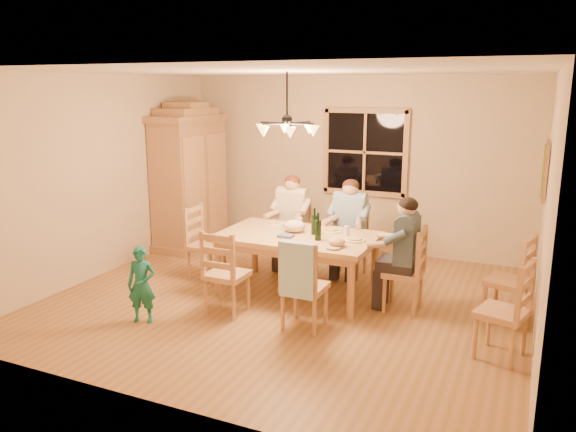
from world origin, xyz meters
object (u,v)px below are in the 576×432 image
at_px(chandelier, 287,128).
at_px(chair_far_left, 292,247).
at_px(dining_table, 297,242).
at_px(child, 142,285).
at_px(chair_near_left, 227,287).
at_px(adult_slate_man, 405,240).
at_px(chair_near_right, 305,300).
at_px(chair_spare_back, 507,295).
at_px(wine_bottle_b, 318,227).
at_px(chair_far_right, 349,254).
at_px(adult_plaid_man, 350,216).
at_px(chair_spare_front, 500,328).
at_px(armoire, 190,181).
at_px(chair_end_left, 207,257).
at_px(wine_bottle_a, 314,221).
at_px(adult_woman, 292,210).
at_px(chair_end_right, 403,285).

bearing_deg(chandelier, chair_far_left, 111.17).
distance_m(dining_table, child, 1.94).
relative_size(chair_near_left, adult_slate_man, 1.13).
distance_m(chandelier, chair_near_right, 1.94).
bearing_deg(chair_near_right, chair_spare_back, 28.64).
height_order(chair_far_left, wine_bottle_b, wine_bottle_b).
bearing_deg(chair_far_left, dining_table, 117.90).
bearing_deg(chair_far_right, chair_near_left, 64.80).
height_order(dining_table, adult_plaid_man, adult_plaid_man).
height_order(chair_spare_front, chair_spare_back, same).
bearing_deg(dining_table, armoire, 151.70).
relative_size(chair_near_right, chair_end_left, 1.00).
bearing_deg(chair_far_left, chair_near_left, 90.00).
distance_m(chair_end_left, child, 1.53).
distance_m(chandelier, chair_spare_back, 3.06).
relative_size(chair_near_right, adult_slate_man, 1.13).
relative_size(armoire, chair_far_right, 2.32).
bearing_deg(chair_far_right, chair_spare_back, 160.34).
bearing_deg(wine_bottle_b, chair_spare_front, -17.05).
bearing_deg(chandelier, chair_end_left, 167.23).
relative_size(armoire, chair_end_left, 2.32).
relative_size(chair_far_left, child, 1.16).
height_order(dining_table, adult_slate_man, adult_slate_man).
height_order(wine_bottle_a, chair_spare_front, wine_bottle_a).
xyz_separation_m(chair_near_left, chair_spare_back, (2.93, 1.05, 0.00)).
bearing_deg(dining_table, adult_woman, 117.55).
bearing_deg(chair_spare_back, chair_near_right, 133.37).
xyz_separation_m(chair_far_left, adult_woman, (-0.00, 0.00, 0.54)).
distance_m(chair_end_left, chair_spare_front, 3.86).
height_order(chair_near_right, adult_plaid_man, adult_plaid_man).
bearing_deg(armoire, chandelier, -33.46).
bearing_deg(chair_end_left, chair_far_right, 117.98).
bearing_deg(wine_bottle_a, adult_slate_man, -4.51).
xyz_separation_m(chair_near_right, chair_spare_front, (1.97, 0.11, 0.00)).
bearing_deg(chair_end_right, wine_bottle_b, 98.10).
height_order(dining_table, chair_near_right, chair_near_right).
bearing_deg(chair_near_right, adult_plaid_man, 93.37).
distance_m(chair_spare_front, chair_spare_back, 0.94).
distance_m(chair_end_right, wine_bottle_a, 1.30).
distance_m(chandelier, chair_end_left, 2.23).
bearing_deg(chair_end_right, chair_spare_front, -124.92).
bearing_deg(armoire, chair_end_right, -19.30).
distance_m(chair_near_right, wine_bottle_b, 1.00).
height_order(adult_woman, chair_spare_back, adult_woman).
relative_size(dining_table, chair_end_left, 1.94).
relative_size(dining_table, adult_woman, 2.20).
xyz_separation_m(wine_bottle_b, chair_spare_front, (2.12, -0.65, -0.62)).
distance_m(chandelier, armoire, 3.08).
distance_m(chair_near_right, adult_slate_man, 1.35).
height_order(chair_end_right, wine_bottle_b, wine_bottle_b).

